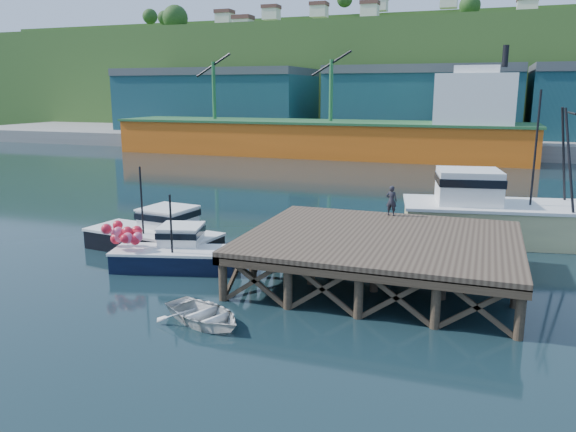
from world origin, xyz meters
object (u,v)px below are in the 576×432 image
at_px(boat_navy, 178,252).
at_px(dockworker, 391,201).
at_px(boat_black, 157,234).
at_px(trawler, 513,211).
at_px(dinghy, 204,314).

height_order(boat_navy, dockworker, boat_navy).
bearing_deg(dockworker, boat_black, 21.77).
xyz_separation_m(trawler, dockworker, (-6.19, -5.03, 1.14)).
bearing_deg(dockworker, trawler, -134.13).
distance_m(boat_navy, trawler, 19.02).
bearing_deg(boat_navy, boat_black, 122.94).
height_order(boat_black, dockworker, boat_black).
distance_m(boat_black, dockworker, 12.77).
relative_size(boat_black, dinghy, 2.18).
bearing_deg(dinghy, dockworker, 0.29).
relative_size(dinghy, dockworker, 2.30).
xyz_separation_m(trawler, dinghy, (-11.21, -16.47, -1.39)).
height_order(boat_black, trawler, trawler).
distance_m(boat_black, trawler, 20.17).
xyz_separation_m(boat_navy, dockworker, (9.47, 5.72, 2.15)).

